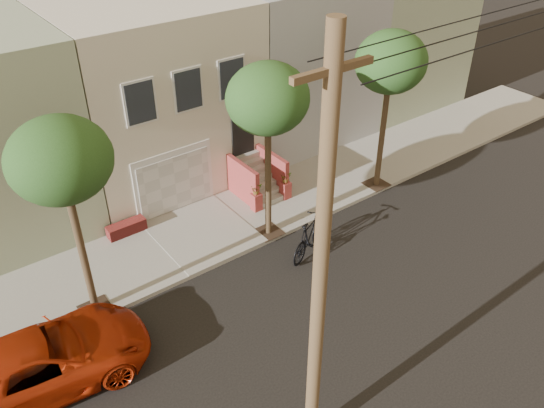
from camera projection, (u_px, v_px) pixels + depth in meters
ground at (318, 308)px, 17.12m from camera, size 90.00×90.00×0.00m
sidewalk at (223, 225)px, 20.64m from camera, size 40.00×3.70×0.15m
house_row at (141, 85)px, 22.55m from camera, size 33.10×11.70×7.00m
tree_left at (60, 162)px, 14.06m from camera, size 2.70×2.57×6.30m
tree_mid at (268, 100)px, 17.30m from camera, size 2.70×2.57×6.30m
tree_right at (391, 63)px, 20.03m from camera, size 2.70×2.57×6.30m
pickup_truck at (41, 362)px, 14.41m from camera, size 5.81×3.07×1.56m
motorcycle at (309, 236)px, 19.01m from camera, size 2.42×1.57×1.41m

